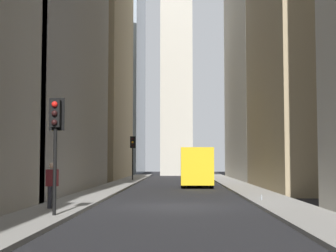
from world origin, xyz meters
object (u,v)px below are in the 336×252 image
(sedan_white, at_px, (193,175))
(pedestrian, at_px, (52,183))
(delivery_truck, at_px, (196,167))
(traffic_light_midblock, at_px, (133,148))
(discarded_bottle, at_px, (261,198))
(traffic_light_foreground, at_px, (55,128))

(sedan_white, xyz_separation_m, pedestrian, (-27.14, 6.01, 0.41))
(delivery_truck, relative_size, sedan_white, 1.50)
(traffic_light_midblock, relative_size, discarded_bottle, 15.01)
(traffic_light_midblock, xyz_separation_m, pedestrian, (-28.08, 0.42, -2.04))
(traffic_light_foreground, bearing_deg, delivery_truck, -14.26)
(delivery_truck, distance_m, sedan_white, 8.55)
(traffic_light_midblock, bearing_deg, discarded_bottle, -161.30)
(delivery_truck, bearing_deg, traffic_light_midblock, 30.61)
(delivery_truck, relative_size, traffic_light_foreground, 1.66)
(traffic_light_midblock, bearing_deg, sedan_white, -99.53)
(traffic_light_midblock, distance_m, pedestrian, 28.16)
(traffic_light_foreground, xyz_separation_m, discarded_bottle, (6.55, -7.83, -2.75))
(discarded_bottle, bearing_deg, traffic_light_midblock, 18.70)
(pedestrian, bearing_deg, delivery_truck, -17.89)
(sedan_white, bearing_deg, traffic_light_midblock, 80.47)
(sedan_white, bearing_deg, delivery_truck, -180.00)
(delivery_truck, xyz_separation_m, pedestrian, (-18.63, 6.01, -0.38))
(sedan_white, height_order, discarded_bottle, sedan_white)
(discarded_bottle, bearing_deg, sedan_white, 6.21)
(delivery_truck, height_order, pedestrian, delivery_truck)
(pedestrian, bearing_deg, discarded_bottle, -63.81)
(traffic_light_foreground, height_order, discarded_bottle, traffic_light_foreground)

